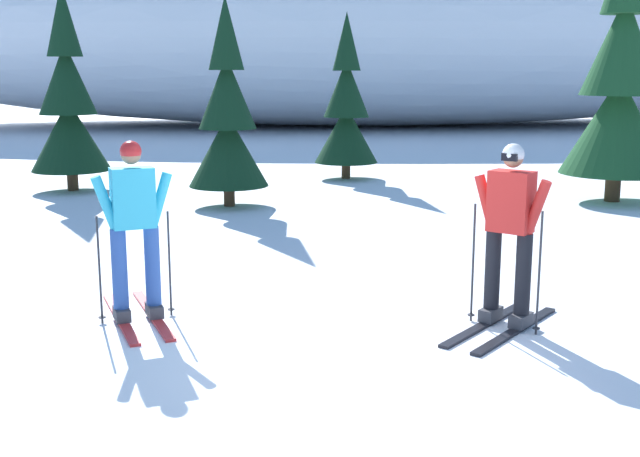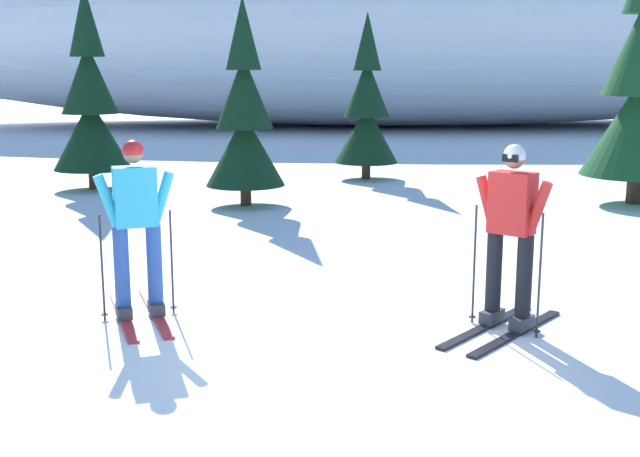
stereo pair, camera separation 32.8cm
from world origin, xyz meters
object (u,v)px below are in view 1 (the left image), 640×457
skier_red_jacket (509,233)px  pine_tree_center_left (228,120)px  pine_tree_center_right (346,110)px  pine_tree_far_right (620,83)px  pine_tree_far_left (68,106)px  skier_cyan_jacket (134,228)px

skier_red_jacket → pine_tree_center_left: size_ratio=0.48×
pine_tree_center_right → pine_tree_far_right: pine_tree_far_right is taller
skier_red_jacket → pine_tree_far_left: size_ratio=0.43×
pine_tree_center_left → pine_tree_far_right: size_ratio=0.71×
pine_tree_far_left → pine_tree_far_right: bearing=-9.9°
skier_red_jacket → pine_tree_far_right: size_ratio=0.34×
pine_tree_center_right → skier_red_jacket: bearing=-86.0°
skier_cyan_jacket → pine_tree_center_left: (0.45, 6.73, 0.63)m
skier_cyan_jacket → pine_tree_far_left: 9.29m
pine_tree_center_left → pine_tree_far_right: bearing=1.8°
pine_tree_center_left → pine_tree_far_right: pine_tree_far_right is taller
skier_cyan_jacket → pine_tree_far_left: bearing=108.3°
skier_red_jacket → pine_tree_center_right: (-0.74, 10.68, 0.62)m
skier_cyan_jacket → skier_red_jacket: 3.61m
pine_tree_far_left → pine_tree_center_left: bearing=-31.6°
skier_cyan_jacket → pine_tree_far_left: (-2.90, 8.79, 0.79)m
pine_tree_center_left → pine_tree_far_right: (7.19, 0.22, 0.64)m
pine_tree_center_right → pine_tree_far_right: size_ratio=0.70×
skier_cyan_jacket → pine_tree_far_right: bearing=42.3°
skier_cyan_jacket → pine_tree_far_right: pine_tree_far_right is taller
pine_tree_far_left → skier_red_jacket: bearing=-54.5°
pine_tree_far_right → pine_tree_center_left: bearing=-178.2°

